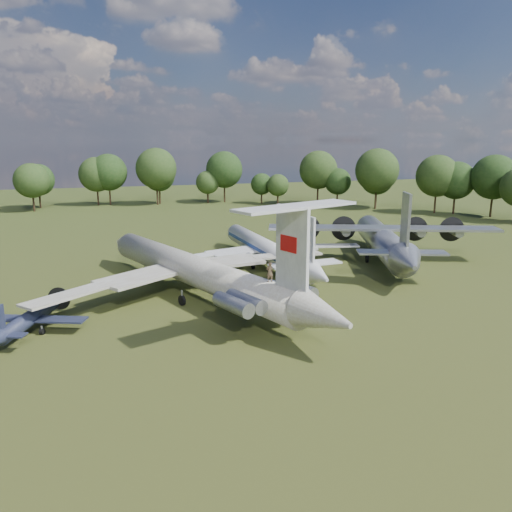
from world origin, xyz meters
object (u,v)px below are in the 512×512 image
object	(u,v)px
an12_transport	(383,245)
person_on_il62	(270,272)
il62_airliner	(195,276)
small_prop_west	(29,323)
tu104_jet	(266,253)

from	to	relation	value
an12_transport	person_on_il62	bearing A→B (deg)	-119.20
il62_airliner	an12_transport	world-z (taller)	an12_transport
il62_airliner	small_prop_west	world-z (taller)	il62_airliner
person_on_il62	il62_airliner	bearing A→B (deg)	-79.32
tu104_jet	an12_transport	bearing A→B (deg)	-10.42
tu104_jet	person_on_il62	bearing A→B (deg)	-110.74
small_prop_west	person_on_il62	size ratio (longest dim) A/B	7.57
il62_airliner	tu104_jet	world-z (taller)	il62_airliner
an12_transport	person_on_il62	size ratio (longest dim) A/B	20.28
il62_airliner	an12_transport	xyz separation A→B (m)	(30.94, 9.15, 0.09)
an12_transport	small_prop_west	xyz separation A→B (m)	(-48.46, -15.97, -1.51)
tu104_jet	an12_transport	xyz separation A→B (m)	(18.19, -2.33, 0.58)
an12_transport	small_prop_west	distance (m)	51.04
an12_transport	person_on_il62	world-z (taller)	person_on_il62
small_prop_west	an12_transport	bearing A→B (deg)	39.53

